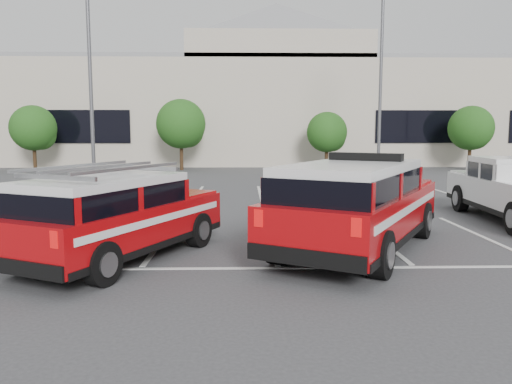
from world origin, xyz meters
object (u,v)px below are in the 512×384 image
at_px(tree_mid_left, 182,126).
at_px(ladder_suv, 117,222).
at_px(tree_left, 35,130).
at_px(light_pole_mid, 380,86).
at_px(tree_right, 472,130).
at_px(light_pole_left, 90,78).
at_px(tree_mid_right, 328,134).
at_px(convention_building, 254,108).
at_px(fire_chief_suv, 357,212).

distance_m(tree_mid_left, ladder_suv, 24.34).
bearing_deg(tree_left, light_pole_mid, -15.43).
bearing_deg(tree_right, tree_left, 180.00).
distance_m(tree_right, light_pole_left, 25.30).
bearing_deg(tree_mid_right, tree_right, 0.00).
xyz_separation_m(tree_right, ladder_suv, (-18.41, -24.19, -1.97)).
xyz_separation_m(tree_mid_right, light_pole_left, (-13.09, -10.05, 2.68)).
distance_m(convention_building, tree_left, 18.11).
xyz_separation_m(tree_mid_left, tree_right, (20.00, -0.00, -0.27)).
height_order(tree_mid_right, light_pole_mid, light_pole_mid).
bearing_deg(tree_left, light_pole_left, -55.48).
distance_m(tree_left, light_pole_left, 12.43).
xyz_separation_m(fire_chief_suv, ladder_suv, (-5.18, -0.71, -0.09)).
relative_size(fire_chief_suv, ladder_suv, 1.19).
bearing_deg(convention_building, tree_left, -146.95).
bearing_deg(fire_chief_suv, tree_mid_left, 136.10).
height_order(convention_building, tree_mid_left, convention_building).
height_order(convention_building, fire_chief_suv, convention_building).
bearing_deg(tree_left, tree_mid_left, 0.00).
height_order(tree_mid_right, ladder_suv, tree_mid_right).
bearing_deg(fire_chief_suv, tree_left, 155.55).
bearing_deg(tree_mid_left, tree_mid_right, -0.00).
bearing_deg(tree_left, ladder_suv, -64.39).
xyz_separation_m(tree_right, light_pole_mid, (-8.09, -6.05, 2.41)).
relative_size(tree_left, light_pole_mid, 0.43).
xyz_separation_m(light_pole_left, light_pole_mid, (15.00, 4.00, 0.00)).
bearing_deg(tree_right, tree_mid_left, 180.00).
bearing_deg(light_pole_left, tree_left, 124.52).
relative_size(tree_left, tree_right, 1.00).
bearing_deg(light_pole_left, light_pole_mid, 14.93).
xyz_separation_m(tree_mid_left, tree_mid_right, (10.00, -0.00, -0.54)).
height_order(tree_mid_left, light_pole_left, light_pole_left).
height_order(convention_building, light_pole_left, convention_building).
bearing_deg(ladder_suv, tree_left, 141.03).
relative_size(tree_mid_left, light_pole_left, 0.47).
relative_size(tree_right, light_pole_left, 0.43).
height_order(tree_mid_left, light_pole_mid, light_pole_mid).
bearing_deg(ladder_suv, light_pole_mid, 85.80).
xyz_separation_m(convention_building, tree_mid_left, (-5.09, -9.82, -1.68)).
bearing_deg(light_pole_left, ladder_suv, -71.67).
distance_m(tree_left, fire_chief_suv, 28.91).
distance_m(tree_mid_left, light_pole_mid, 13.53).
height_order(tree_left, tree_mid_right, tree_left).
bearing_deg(tree_mid_left, light_pole_mid, -26.92).
bearing_deg(light_pole_mid, tree_mid_left, 153.08).
relative_size(tree_mid_right, fire_chief_suv, 0.61).
height_order(tree_left, light_pole_mid, light_pole_mid).
distance_m(tree_mid_left, light_pole_left, 10.73).
distance_m(convention_building, fire_chief_suv, 33.56).
distance_m(tree_left, tree_mid_left, 10.00).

